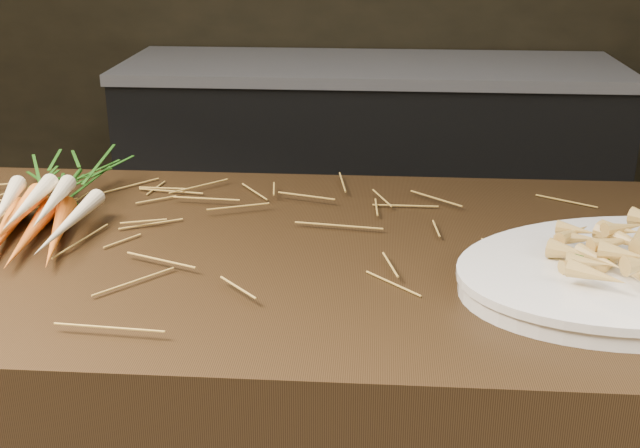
{
  "coord_description": "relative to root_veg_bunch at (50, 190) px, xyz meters",
  "views": [
    {
      "loc": [
        0.33,
        -0.76,
        1.36
      ],
      "look_at": [
        0.26,
        0.25,
        0.96
      ],
      "focal_mm": 45.0,
      "sensor_mm": 36.0,
      "label": 1
    }
  ],
  "objects": [
    {
      "name": "back_counter",
      "position": [
        0.49,
        1.77,
        -0.52
      ],
      "size": [
        1.82,
        0.62,
        0.84
      ],
      "color": "black",
      "rests_on": "ground"
    },
    {
      "name": "straw_bedding",
      "position": [
        0.19,
        -0.11,
        -0.03
      ],
      "size": [
        1.4,
        0.6,
        0.02
      ],
      "primitive_type": null,
      "color": "olive",
      "rests_on": "main_counter"
    },
    {
      "name": "root_veg_bunch",
      "position": [
        0.0,
        0.0,
        0.0
      ],
      "size": [
        0.21,
        0.46,
        0.08
      ],
      "rotation": [
        0.0,
        0.0,
        0.15
      ],
      "color": "orange",
      "rests_on": "main_counter"
    }
  ]
}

